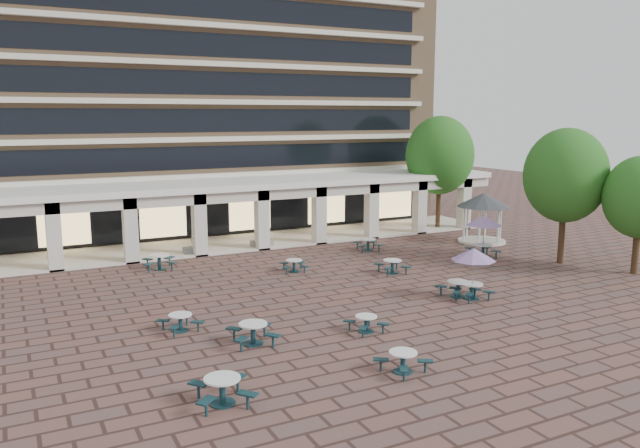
% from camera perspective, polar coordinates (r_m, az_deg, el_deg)
% --- Properties ---
extents(ground, '(120.00, 120.00, 0.00)m').
position_cam_1_polar(ground, '(29.76, -0.20, -7.23)').
color(ground, brown).
rests_on(ground, ground).
extents(apartment_building, '(40.00, 15.50, 25.20)m').
position_cam_1_polar(apartment_building, '(52.59, -13.15, 13.84)').
color(apartment_building, '#997856').
rests_on(apartment_building, ground).
extents(retail_arcade, '(42.00, 6.60, 4.40)m').
position_cam_1_polar(retail_arcade, '(42.58, -9.19, 2.00)').
color(retail_arcade, white).
rests_on(retail_arcade, ground).
extents(picnic_table_0, '(2.06, 2.06, 0.86)m').
position_cam_1_polar(picnic_table_0, '(20.00, -8.92, -14.61)').
color(picnic_table_0, '#14373D').
rests_on(picnic_table_0, ground).
extents(picnic_table_1, '(1.58, 1.58, 0.68)m').
position_cam_1_polar(picnic_table_1, '(25.91, 4.24, -8.95)').
color(picnic_table_1, '#14373D').
rests_on(picnic_table_1, ground).
extents(picnic_table_2, '(1.91, 1.91, 0.74)m').
position_cam_1_polar(picnic_table_2, '(22.20, 7.60, -12.21)').
color(picnic_table_2, '#14373D').
rests_on(picnic_table_2, ground).
extents(picnic_table_3, '(1.79, 1.79, 0.79)m').
position_cam_1_polar(picnic_table_3, '(31.33, 12.50, -5.69)').
color(picnic_table_3, '#14373D').
rests_on(picnic_table_3, ground).
extents(picnic_table_5, '(2.05, 2.05, 0.85)m').
position_cam_1_polar(picnic_table_5, '(24.64, -6.14, -9.75)').
color(picnic_table_5, '#14373D').
rests_on(picnic_table_5, ground).
extents(picnic_table_6, '(2.16, 2.16, 2.49)m').
position_cam_1_polar(picnic_table_6, '(30.73, 13.86, -2.88)').
color(picnic_table_6, '#14373D').
rests_on(picnic_table_6, ground).
extents(picnic_table_7, '(1.87, 1.87, 0.77)m').
position_cam_1_polar(picnic_table_7, '(35.29, 6.63, -3.77)').
color(picnic_table_7, '#14373D').
rests_on(picnic_table_7, ground).
extents(picnic_table_8, '(1.82, 1.82, 0.72)m').
position_cam_1_polar(picnic_table_8, '(26.54, -12.65, -8.65)').
color(picnic_table_8, '#14373D').
rests_on(picnic_table_8, ground).
extents(picnic_table_10, '(1.81, 1.81, 0.70)m').
position_cam_1_polar(picnic_table_10, '(35.46, -2.40, -3.72)').
color(picnic_table_10, '#14373D').
rests_on(picnic_table_10, ground).
extents(picnic_table_11, '(2.26, 2.26, 2.61)m').
position_cam_1_polar(picnic_table_11, '(40.00, 14.79, 0.15)').
color(picnic_table_11, '#14373D').
rests_on(picnic_table_11, ground).
extents(picnic_table_12, '(2.12, 2.12, 0.86)m').
position_cam_1_polar(picnic_table_12, '(37.14, -14.48, -3.25)').
color(picnic_table_12, '#14373D').
rests_on(picnic_table_12, ground).
extents(picnic_table_13, '(2.00, 2.00, 0.77)m').
position_cam_1_polar(picnic_table_13, '(41.05, 4.41, -1.79)').
color(picnic_table_13, '#14373D').
rests_on(picnic_table_13, ground).
extents(gazebo, '(3.68, 3.68, 3.42)m').
position_cam_1_polar(gazebo, '(44.72, 14.70, 1.63)').
color(gazebo, beige).
rests_on(gazebo, ground).
extents(tree_east_a, '(4.84, 4.84, 8.07)m').
position_cam_1_polar(tree_east_a, '(39.44, 21.54, 4.14)').
color(tree_east_a, '#43311A').
rests_on(tree_east_a, ground).
extents(tree_east_b, '(3.97, 3.97, 6.61)m').
position_cam_1_polar(tree_east_b, '(38.57, 27.25, 2.18)').
color(tree_east_b, '#43311A').
rests_on(tree_east_b, ground).
extents(tree_east_c, '(5.25, 5.25, 8.74)m').
position_cam_1_polar(tree_east_c, '(49.16, 10.90, 6.18)').
color(tree_east_c, '#43311A').
rests_on(tree_east_c, ground).
extents(planter_left, '(1.50, 0.60, 1.14)m').
position_cam_1_polar(planter_left, '(40.59, -11.35, -2.16)').
color(planter_left, gray).
rests_on(planter_left, ground).
extents(planter_right, '(1.50, 0.67, 1.22)m').
position_cam_1_polar(planter_right, '(41.99, -5.35, -1.52)').
color(planter_right, gray).
rests_on(planter_right, ground).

